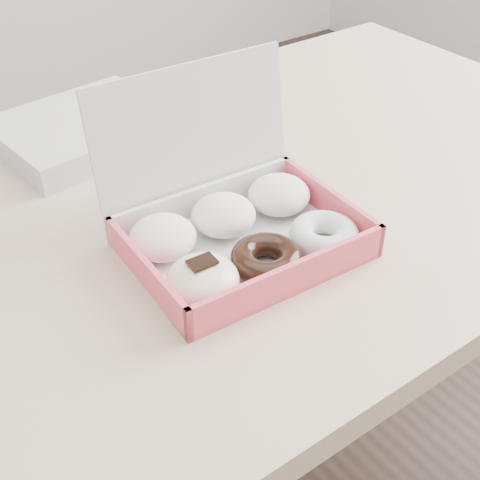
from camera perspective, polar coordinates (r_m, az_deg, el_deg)
ground at (r=1.54m, az=2.19°, el=-18.95°), size 4.00×4.00×0.00m
table at (r=1.05m, az=3.02°, el=2.11°), size 1.20×0.80×0.75m
donut_box at (r=0.84m, az=-0.44°, el=1.26°), size 0.29×0.25×0.20m
newspapers at (r=1.12m, az=-13.12°, el=9.18°), size 0.29×0.24×0.04m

